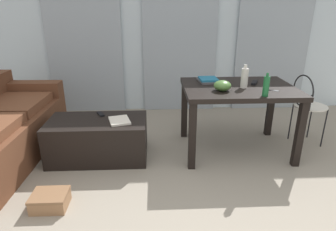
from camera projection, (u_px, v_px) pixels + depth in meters
ground_plane at (194, 168)px, 2.99m from camera, size 7.20×7.20×0.00m
wall_back at (180, 23)px, 4.29m from camera, size 5.52×0.10×2.65m
curtains at (180, 33)px, 4.26m from camera, size 3.93×0.03×2.36m
coffee_table at (98, 139)px, 3.13m from camera, size 1.03×0.57×0.44m
craft_table at (238, 96)px, 3.14m from camera, size 1.19×0.88×0.75m
wire_chair at (307, 101)px, 3.34m from camera, size 0.37×0.39×0.85m
bottle_near at (245, 78)px, 3.02m from camera, size 0.07×0.07×0.24m
bottle_far at (266, 86)px, 2.74m from camera, size 0.06×0.06×0.22m
bowl at (222, 86)px, 2.93m from camera, size 0.18×0.18×0.11m
book_stack at (207, 80)px, 3.28m from camera, size 0.23×0.28×0.05m
tv_remote_on_table at (254, 83)px, 3.20m from camera, size 0.11×0.17×0.02m
scissors at (272, 90)px, 2.96m from camera, size 0.10×0.08×0.00m
tv_remote_primary at (101, 114)px, 3.20m from camera, size 0.11×0.15×0.02m
magazine at (119, 120)px, 3.01m from camera, size 0.26×0.29×0.02m
shoebox at (50, 200)px, 2.38m from camera, size 0.29×0.24×0.13m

